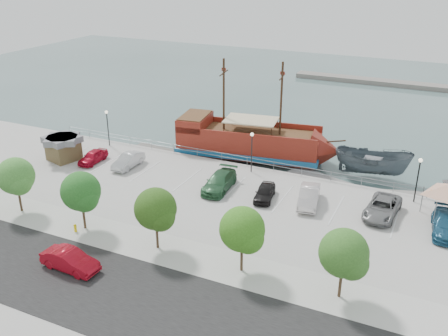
% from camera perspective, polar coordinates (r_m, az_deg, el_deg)
% --- Properties ---
extents(ground, '(160.00, 160.00, 0.00)m').
position_cam_1_polar(ground, '(46.80, 0.07, -4.46)').
color(ground, '#3C5754').
extents(street, '(100.00, 8.00, 0.04)m').
position_cam_1_polar(street, '(34.69, -11.55, -14.11)').
color(street, black).
rests_on(street, land_slab).
extents(sidewalk, '(100.00, 4.00, 0.05)m').
position_cam_1_polar(sidewalk, '(38.69, -6.30, -9.37)').
color(sidewalk, '#BBBBB3').
rests_on(sidewalk, land_slab).
extents(seawall_railing, '(50.00, 0.06, 1.00)m').
position_cam_1_polar(seawall_railing, '(52.65, 3.67, 0.61)').
color(seawall_railing, slate).
rests_on(seawall_railing, land_slab).
extents(far_shore, '(40.00, 3.00, 0.80)m').
position_cam_1_polar(far_shore, '(95.25, 20.18, 8.93)').
color(far_shore, gray).
rests_on(far_shore, ground).
extents(pirate_ship, '(19.05, 7.77, 11.87)m').
position_cam_1_polar(pirate_ship, '(56.74, 4.19, 2.81)').
color(pirate_ship, maroon).
rests_on(pirate_ship, ground).
extents(patrol_boat, '(8.07, 3.48, 3.05)m').
position_cam_1_polar(patrol_boat, '(54.29, 16.62, 0.36)').
color(patrol_boat, '#4C565D').
rests_on(patrol_boat, ground).
extents(dock_west, '(6.82, 2.50, 0.38)m').
position_cam_1_polar(dock_west, '(59.80, -7.43, 1.93)').
color(dock_west, slate).
rests_on(dock_west, ground).
extents(dock_mid, '(7.91, 4.63, 0.44)m').
position_cam_1_polar(dock_mid, '(52.54, 11.22, -1.42)').
color(dock_mid, gray).
rests_on(dock_mid, ground).
extents(dock_east, '(7.94, 4.33, 0.44)m').
position_cam_1_polar(dock_east, '(51.48, 21.36, -3.21)').
color(dock_east, gray).
rests_on(dock_east, ground).
extents(shed, '(4.00, 4.00, 2.67)m').
position_cam_1_polar(shed, '(57.01, -17.91, 2.27)').
color(shed, brown).
rests_on(shed, land_slab).
extents(street_sedan, '(4.56, 1.78, 1.48)m').
position_cam_1_polar(street_sedan, '(37.71, -17.20, -10.04)').
color(street_sedan, maroon).
rests_on(street_sedan, street).
extents(fire_hydrant, '(0.25, 0.25, 0.71)m').
position_cam_1_polar(fire_hydrant, '(42.42, -16.64, -6.56)').
color(fire_hydrant, yellow).
rests_on(fire_hydrant, sidewalk).
extents(lamp_post_left, '(0.36, 0.36, 4.28)m').
position_cam_1_polar(lamp_post_left, '(59.31, -13.19, 5.17)').
color(lamp_post_left, black).
rests_on(lamp_post_left, land_slab).
extents(lamp_post_mid, '(0.36, 0.36, 4.28)m').
position_cam_1_polar(lamp_post_mid, '(50.63, 3.19, 2.62)').
color(lamp_post_mid, black).
rests_on(lamp_post_mid, land_slab).
extents(lamp_post_right, '(0.36, 0.36, 4.28)m').
position_cam_1_polar(lamp_post_right, '(47.53, 21.35, -0.46)').
color(lamp_post_right, black).
rests_on(lamp_post_right, land_slab).
extents(tree_b, '(3.30, 3.20, 5.00)m').
position_cam_1_polar(tree_b, '(45.91, -22.64, -1.01)').
color(tree_b, '#473321').
rests_on(tree_b, sidewalk).
extents(tree_c, '(3.30, 3.20, 5.00)m').
position_cam_1_polar(tree_c, '(41.28, -15.95, -2.76)').
color(tree_c, '#473321').
rests_on(tree_c, sidewalk).
extents(tree_d, '(3.30, 3.20, 5.00)m').
position_cam_1_polar(tree_d, '(37.38, -7.70, -4.86)').
color(tree_d, '#473321').
rests_on(tree_d, sidewalk).
extents(tree_e, '(3.30, 3.20, 5.00)m').
position_cam_1_polar(tree_e, '(34.49, 2.25, -7.24)').
color(tree_e, '#473321').
rests_on(tree_e, sidewalk).
extents(tree_f, '(3.30, 3.20, 5.00)m').
position_cam_1_polar(tree_f, '(32.85, 13.73, -9.68)').
color(tree_f, '#473321').
rests_on(tree_f, sidewalk).
extents(parked_car_a, '(1.76, 4.01, 1.34)m').
position_cam_1_polar(parked_car_a, '(55.58, -14.75, 1.28)').
color(parked_car_a, '#AE0B22').
rests_on(parked_car_a, land_slab).
extents(parked_car_b, '(1.55, 4.35, 1.43)m').
position_cam_1_polar(parked_car_b, '(53.52, -10.90, 0.83)').
color(parked_car_b, '#B7B8BA').
rests_on(parked_car_b, land_slab).
extents(parked_car_d, '(2.60, 5.53, 1.56)m').
position_cam_1_polar(parked_car_d, '(47.58, -0.53, -1.58)').
color(parked_car_d, '#2C5F39').
rests_on(parked_car_d, land_slab).
extents(parked_car_e, '(2.21, 4.12, 1.33)m').
position_cam_1_polar(parked_car_e, '(45.92, 4.68, -2.79)').
color(parked_car_e, black).
rests_on(parked_car_e, land_slab).
extents(parked_car_f, '(2.55, 5.06, 1.59)m').
position_cam_1_polar(parked_car_f, '(45.40, 9.69, -3.20)').
color(parked_car_f, silver).
rests_on(parked_car_f, land_slab).
extents(parked_car_g, '(2.92, 5.57, 1.50)m').
position_cam_1_polar(parked_car_g, '(45.01, 17.63, -4.35)').
color(parked_car_g, gray).
rests_on(parked_car_g, land_slab).
extents(parked_car_h, '(2.59, 5.34, 1.50)m').
position_cam_1_polar(parked_car_h, '(44.16, 24.02, -5.92)').
color(parked_car_h, '#205778').
rests_on(parked_car_h, land_slab).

